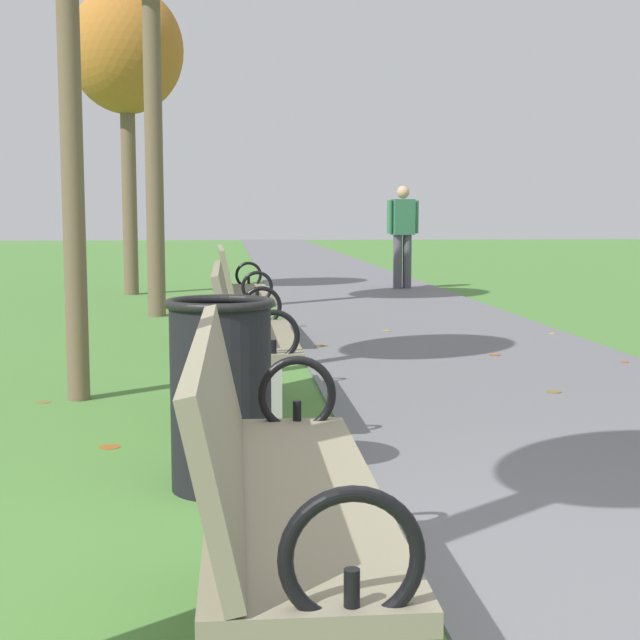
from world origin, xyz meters
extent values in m
plane|color=#4C7F38|center=(0.00, 0.00, 0.00)|extent=(80.00, 80.00, 0.00)
cube|color=slate|center=(1.38, 18.00, 0.01)|extent=(2.76, 44.00, 0.02)
cube|color=gray|center=(-0.45, -0.15, 0.47)|extent=(0.45, 1.60, 0.05)
cube|color=gray|center=(-0.64, -0.14, 0.70)|extent=(0.14, 1.60, 0.40)
cube|color=#A8A59E|center=(-0.44, 0.59, 0.23)|extent=(0.20, 0.12, 0.45)
torus|color=black|center=(-0.40, -0.91, 0.59)|extent=(0.27, 0.03, 0.27)
cylinder|color=black|center=(-0.40, -0.91, 0.51)|extent=(0.03, 0.03, 0.12)
torus|color=black|center=(-0.38, 0.61, 0.59)|extent=(0.27, 0.03, 0.27)
cylinder|color=black|center=(-0.38, 0.61, 0.51)|extent=(0.03, 0.03, 0.12)
cube|color=gray|center=(-0.45, 2.92, 0.47)|extent=(0.45, 1.60, 0.05)
cube|color=gray|center=(-0.64, 2.92, 0.70)|extent=(0.13, 1.60, 0.40)
cube|color=#A8A59E|center=(-0.45, 2.18, 0.23)|extent=(0.20, 0.12, 0.45)
cube|color=#A8A59E|center=(-0.45, 3.66, 0.23)|extent=(0.20, 0.12, 0.45)
torus|color=black|center=(-0.39, 2.16, 0.59)|extent=(0.27, 0.03, 0.27)
cylinder|color=black|center=(-0.39, 2.16, 0.51)|extent=(0.03, 0.03, 0.12)
torus|color=black|center=(-0.39, 3.68, 0.59)|extent=(0.27, 0.03, 0.27)
cylinder|color=black|center=(-0.39, 3.68, 0.51)|extent=(0.03, 0.03, 0.12)
cube|color=gray|center=(-0.45, 6.10, 0.47)|extent=(0.48, 1.61, 0.05)
cube|color=gray|center=(-0.64, 6.09, 0.70)|extent=(0.16, 1.60, 0.40)
cube|color=#A8A59E|center=(-0.43, 5.36, 0.23)|extent=(0.20, 0.13, 0.45)
cube|color=#A8A59E|center=(-0.47, 6.84, 0.23)|extent=(0.20, 0.13, 0.45)
torus|color=black|center=(-0.37, 5.34, 0.59)|extent=(0.27, 0.04, 0.27)
cylinder|color=black|center=(-0.37, 5.34, 0.51)|extent=(0.03, 0.03, 0.12)
torus|color=black|center=(-0.41, 6.86, 0.59)|extent=(0.27, 0.04, 0.27)
cylinder|color=black|center=(-0.41, 6.86, 0.51)|extent=(0.03, 0.03, 0.12)
cylinder|color=brown|center=(-1.59, 3.58, 1.53)|extent=(0.14, 0.14, 3.06)
cylinder|color=brown|center=(-1.45, 8.54, 2.06)|extent=(0.21, 0.21, 4.12)
cylinder|color=brown|center=(-2.06, 11.57, 1.49)|extent=(0.22, 0.22, 2.99)
ellipsoid|color=#B26B28|center=(-2.06, 11.57, 3.57)|extent=(1.66, 1.66, 1.83)
cylinder|color=#4C4C56|center=(2.07, 12.05, 0.45)|extent=(0.14, 0.14, 0.85)
cylinder|color=#4C4C56|center=(2.22, 12.08, 0.45)|extent=(0.14, 0.14, 0.85)
cube|color=#33724C|center=(2.15, 12.06, 1.15)|extent=(0.38, 0.28, 0.56)
sphere|color=tan|center=(2.15, 12.06, 1.54)|extent=(0.20, 0.20, 0.20)
cylinder|color=#33724C|center=(1.93, 12.02, 1.15)|extent=(0.09, 0.09, 0.52)
cylinder|color=#33724C|center=(2.36, 12.11, 1.15)|extent=(0.09, 0.09, 0.52)
cylinder|color=black|center=(-0.65, 1.52, 0.40)|extent=(0.44, 0.44, 0.80)
torus|color=black|center=(-0.65, 1.52, 0.82)|extent=(0.48, 0.48, 0.04)
cylinder|color=#93511E|center=(1.61, 5.05, 0.02)|extent=(0.13, 0.13, 0.00)
cylinder|color=brown|center=(0.22, 5.74, 0.02)|extent=(0.13, 0.13, 0.00)
cylinder|color=brown|center=(-1.81, 3.51, 0.00)|extent=(0.12, 0.12, 0.00)
cylinder|color=#BC842D|center=(0.99, 6.74, 0.02)|extent=(0.08, 0.08, 0.00)
cylinder|color=#93511E|center=(-1.24, 2.30, 0.00)|extent=(0.14, 0.14, 0.00)
cylinder|color=#BC842D|center=(-0.12, 0.98, 0.00)|extent=(0.09, 0.09, 0.00)
cylinder|color=gold|center=(2.58, 6.36, 0.02)|extent=(0.08, 0.08, 0.00)
cylinder|color=brown|center=(-1.91, 5.92, 0.00)|extent=(0.10, 0.10, 0.00)
cylinder|color=brown|center=(1.54, 3.42, 0.02)|extent=(0.14, 0.14, 0.00)
cylinder|color=brown|center=(-0.52, 0.66, 0.00)|extent=(0.09, 0.09, 0.00)
cylinder|color=#BC842D|center=(-0.57, 3.42, 0.00)|extent=(0.07, 0.07, 0.00)
cylinder|color=#93511E|center=(2.54, 4.58, 0.02)|extent=(0.08, 0.08, 0.00)
cylinder|color=gold|center=(-0.88, 5.76, 0.00)|extent=(0.17, 0.17, 0.00)
cylinder|color=gold|center=(-0.19, 6.58, 0.00)|extent=(0.10, 0.10, 0.00)
camera|label=1|loc=(-0.61, -2.50, 1.21)|focal=52.17mm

